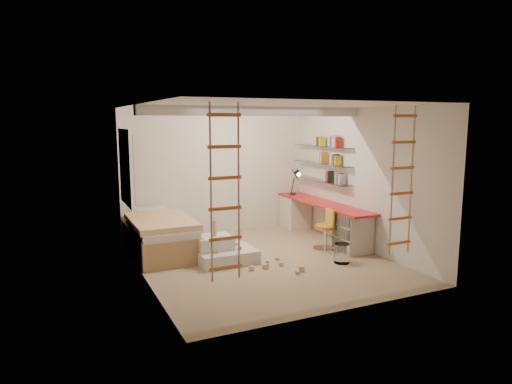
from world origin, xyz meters
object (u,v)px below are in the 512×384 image
desk (322,219)px  swivel_chair (326,235)px  bed (160,235)px  play_platform (222,252)px

desk → swivel_chair: swivel_chair is taller
bed → play_platform: size_ratio=2.02×
bed → swivel_chair: swivel_chair is taller
swivel_chair → desk: bearing=62.7°
desk → play_platform: size_ratio=2.82×
bed → play_platform: 1.27m
desk → play_platform: bearing=-166.2°
play_platform → desk: bearing=13.8°
play_platform → swivel_chair: bearing=-4.8°
bed → swivel_chair: 3.02m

